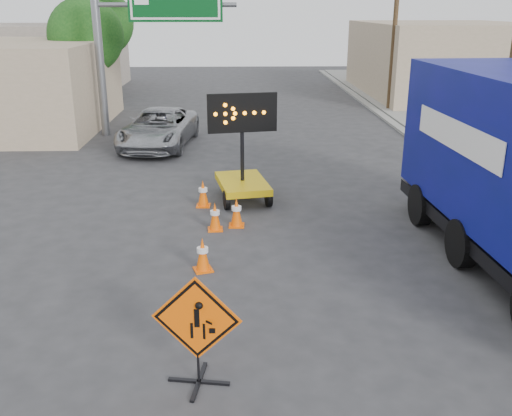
{
  "coord_description": "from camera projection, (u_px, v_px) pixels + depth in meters",
  "views": [
    {
      "loc": [
        -0.57,
        -7.8,
        5.47
      ],
      "look_at": [
        -0.18,
        3.38,
        1.54
      ],
      "focal_mm": 40.0,
      "sensor_mm": 36.0,
      "label": 1
    }
  ],
  "objects": [
    {
      "name": "arrow_board",
      "position": [
        242.0,
        177.0,
        17.0
      ],
      "size": [
        2.01,
        2.45,
        3.2
      ],
      "rotation": [
        0.0,
        0.0,
        0.18
      ],
      "color": "#C5A20A",
      "rests_on": "ground"
    },
    {
      "name": "cone_d",
      "position": [
        203.0,
        193.0,
        16.53
      ],
      "size": [
        0.42,
        0.42,
        0.79
      ],
      "rotation": [
        0.0,
        0.0,
        -0.05
      ],
      "color": "#FF5C05",
      "rests_on": "ground"
    },
    {
      "name": "cone_b",
      "position": [
        215.0,
        216.0,
        14.75
      ],
      "size": [
        0.41,
        0.41,
        0.75
      ],
      "rotation": [
        0.0,
        0.0,
        0.06
      ],
      "color": "#FF5C05",
      "rests_on": "ground"
    },
    {
      "name": "tree_left_far",
      "position": [
        101.0,
        23.0,
        35.66
      ],
      "size": [
        4.1,
        4.1,
        6.66
      ],
      "color": "#4C3620",
      "rests_on": "ground"
    },
    {
      "name": "building_right_far",
      "position": [
        444.0,
        59.0,
        37.14
      ],
      "size": [
        10.0,
        14.0,
        4.6
      ],
      "primitive_type": "cube",
      "color": "tan",
      "rests_on": "ground"
    },
    {
      "name": "ground",
      "position": [
        275.0,
        367.0,
        9.19
      ],
      "size": [
        100.0,
        100.0,
        0.0
      ],
      "primitive_type": "plane",
      "color": "#2D2D30",
      "rests_on": "ground"
    },
    {
      "name": "tree_left_near",
      "position": [
        86.0,
        36.0,
        28.29
      ],
      "size": [
        3.71,
        3.71,
        6.03
      ],
      "color": "#4C3620",
      "rests_on": "ground"
    },
    {
      "name": "sidewalk_right",
      "position": [
        479.0,
        146.0,
        23.62
      ],
      "size": [
        4.0,
        60.0,
        0.15
      ],
      "primitive_type": "cube",
      "color": "gray",
      "rests_on": "ground"
    },
    {
      "name": "highway_gantry",
      "position": [
        145.0,
        18.0,
        24.29
      ],
      "size": [
        6.18,
        0.38,
        6.9
      ],
      "color": "slate",
      "rests_on": "ground"
    },
    {
      "name": "cone_a",
      "position": [
        203.0,
        254.0,
        12.46
      ],
      "size": [
        0.49,
        0.49,
        0.77
      ],
      "rotation": [
        0.0,
        0.0,
        0.3
      ],
      "color": "#FF5C05",
      "rests_on": "ground"
    },
    {
      "name": "curb_right",
      "position": [
        424.0,
        147.0,
        23.55
      ],
      "size": [
        0.4,
        60.0,
        0.12
      ],
      "primitive_type": "cube",
      "color": "gray",
      "rests_on": "ground"
    },
    {
      "name": "construction_sign",
      "position": [
        197.0,
        329.0,
        8.49
      ],
      "size": [
        1.36,
        0.97,
        1.82
      ],
      "rotation": [
        0.0,
        0.0,
        -0.16
      ],
      "color": "black",
      "rests_on": "ground"
    },
    {
      "name": "utility_pole_far",
      "position": [
        395.0,
        23.0,
        30.53
      ],
      "size": [
        1.8,
        0.26,
        9.0
      ],
      "color": "#4C3620",
      "rests_on": "ground"
    },
    {
      "name": "storefront_left_far",
      "position": [
        30.0,
        57.0,
        40.03
      ],
      "size": [
        12.0,
        10.0,
        4.4
      ],
      "primitive_type": "cube",
      "color": "#A6978B",
      "rests_on": "ground"
    },
    {
      "name": "cone_c",
      "position": [
        236.0,
        212.0,
        15.01
      ],
      "size": [
        0.42,
        0.42,
        0.79
      ],
      "rotation": [
        0.0,
        0.0,
        -0.04
      ],
      "color": "#FF5C05",
      "rests_on": "ground"
    },
    {
      "name": "pickup_truck",
      "position": [
        159.0,
        128.0,
        23.59
      ],
      "size": [
        3.18,
        5.79,
        1.54
      ],
      "primitive_type": "imported",
      "rotation": [
        0.0,
        0.0,
        -0.12
      ],
      "color": "#A2A4A9",
      "rests_on": "ground"
    }
  ]
}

